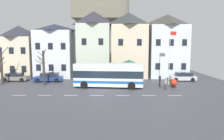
{
  "coord_description": "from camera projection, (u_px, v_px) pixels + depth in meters",
  "views": [
    {
      "loc": [
        1.93,
        -26.64,
        5.76
      ],
      "look_at": [
        1.71,
        5.07,
        2.03
      ],
      "focal_mm": 33.95,
      "sensor_mm": 36.0,
      "label": 1
    }
  ],
  "objects": [
    {
      "name": "townhouse_01",
      "position": [
        55.0,
        51.0,
        38.2
      ],
      "size": [
        6.43,
        5.33,
        9.51
      ],
      "color": "silver",
      "rests_on": "ground_plane"
    },
    {
      "name": "parked_car_00",
      "position": [
        183.0,
        77.0,
        34.3
      ],
      "size": [
        4.09,
        1.92,
        1.38
      ],
      "rotation": [
        0.0,
        0.0,
        3.16
      ],
      "color": "silver",
      "rests_on": "ground_plane"
    },
    {
      "name": "hilltop_castle",
      "position": [
        98.0,
        38.0,
        61.95
      ],
      "size": [
        35.44,
        35.44,
        21.51
      ],
      "color": "#676058",
      "rests_on": "ground_plane"
    },
    {
      "name": "harbour_buoy",
      "position": [
        174.0,
        83.0,
        28.79
      ],
      "size": [
        0.94,
        0.94,
        1.19
      ],
      "color": "black",
      "rests_on": "ground_plane"
    },
    {
      "name": "townhouse_04",
      "position": [
        167.0,
        46.0,
        38.32
      ],
      "size": [
        6.56,
        6.06,
        11.22
      ],
      "color": "silver",
      "rests_on": "ground_plane"
    },
    {
      "name": "townhouse_00",
      "position": [
        20.0,
        51.0,
        38.76
      ],
      "size": [
        5.99,
        6.33,
        9.27
      ],
      "color": "beige",
      "rests_on": "ground_plane"
    },
    {
      "name": "townhouse_02",
      "position": [
        94.0,
        45.0,
        38.22
      ],
      "size": [
        5.64,
        5.73,
        11.76
      ],
      "color": "beige",
      "rests_on": "ground_plane"
    },
    {
      "name": "transit_bus",
      "position": [
        109.0,
        75.0,
        29.0
      ],
      "size": [
        9.51,
        3.46,
        3.29
      ],
      "rotation": [
        0.0,
        0.0,
        -0.1
      ],
      "color": "silver",
      "rests_on": "ground_plane"
    },
    {
      "name": "public_bench",
      "position": [
        130.0,
        77.0,
        34.84
      ],
      "size": [
        1.78,
        0.48,
        0.87
      ],
      "color": "#473828",
      "rests_on": "ground_plane"
    },
    {
      "name": "ground_plane",
      "position": [
        98.0,
        91.0,
        27.15
      ],
      "size": [
        40.0,
        60.0,
        0.07
      ],
      "color": "#4B4B54"
    },
    {
      "name": "bus_shelter",
      "position": [
        129.0,
        63.0,
        32.76
      ],
      "size": [
        3.6,
        3.6,
        3.54
      ],
      "color": "#473D33",
      "rests_on": "ground_plane"
    },
    {
      "name": "parked_car_01",
      "position": [
        49.0,
        77.0,
        33.64
      ],
      "size": [
        4.51,
        2.06,
        1.4
      ],
      "rotation": [
        0.0,
        0.0,
        3.19
      ],
      "color": "navy",
      "rests_on": "ground_plane"
    },
    {
      "name": "pedestrian_00",
      "position": [
        166.0,
        83.0,
        27.7
      ],
      "size": [
        0.33,
        0.29,
        1.5
      ],
      "color": "#38332D",
      "rests_on": "ground_plane"
    },
    {
      "name": "bare_tree_01",
      "position": [
        44.0,
        67.0,
        30.15
      ],
      "size": [
        1.11,
        1.91,
        5.25
      ],
      "color": "#382D28",
      "rests_on": "ground_plane"
    },
    {
      "name": "flagpole",
      "position": [
        170.0,
        54.0,
        30.52
      ],
      "size": [
        0.95,
        0.1,
        7.78
      ],
      "color": "silver",
      "rests_on": "ground_plane"
    },
    {
      "name": "parked_car_02",
      "position": [
        16.0,
        77.0,
        34.24
      ],
      "size": [
        4.13,
        2.0,
        1.29
      ],
      "rotation": [
        0.0,
        0.0,
        -0.03
      ],
      "color": "slate",
      "rests_on": "ground_plane"
    },
    {
      "name": "pedestrian_01",
      "position": [
        160.0,
        80.0,
        29.38
      ],
      "size": [
        0.33,
        0.36,
        1.69
      ],
      "color": "#2D2D38",
      "rests_on": "ground_plane"
    },
    {
      "name": "bare_tree_00",
      "position": [
        2.0,
        67.0,
        31.05
      ],
      "size": [
        1.87,
        1.44,
        5.49
      ],
      "color": "#382D28",
      "rests_on": "ground_plane"
    },
    {
      "name": "townhouse_03",
      "position": [
        129.0,
        45.0,
        38.62
      ],
      "size": [
        6.26,
        6.6,
        11.57
      ],
      "color": "beige",
      "rests_on": "ground_plane"
    }
  ]
}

